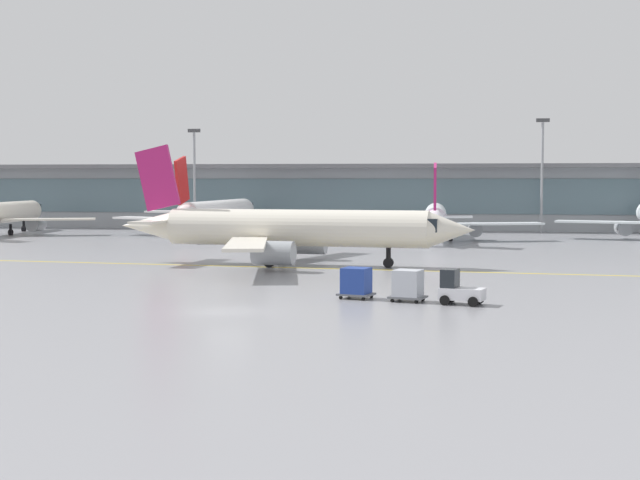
# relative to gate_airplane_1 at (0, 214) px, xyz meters

# --- Properties ---
(ground_plane) EXTENTS (400.00, 400.00, 0.00)m
(ground_plane) POSITION_rel_gate_airplane_1_xyz_m (47.76, -64.18, -2.83)
(ground_plane) COLOR gray
(taxiway_centreline_stripe) EXTENTS (109.57, 10.46, 0.01)m
(taxiway_centreline_stripe) POSITION_rel_gate_airplane_1_xyz_m (46.82, -38.72, -2.82)
(taxiway_centreline_stripe) COLOR yellow
(taxiway_centreline_stripe) RESTS_ON ground_plane
(terminal_concourse) EXTENTS (220.98, 11.00, 9.60)m
(terminal_concourse) POSITION_rel_gate_airplane_1_xyz_m (47.76, 22.19, 2.09)
(terminal_concourse) COLOR #9EA3A8
(terminal_concourse) RESTS_ON ground_plane
(gate_airplane_1) EXTENTS (26.43, 28.48, 9.43)m
(gate_airplane_1) POSITION_rel_gate_airplane_1_xyz_m (0.00, 0.00, 0.00)
(gate_airplane_1) COLOR silver
(gate_airplane_1) RESTS_ON ground_plane
(gate_airplane_2) EXTENTS (28.36, 30.59, 10.13)m
(gate_airplane_2) POSITION_rel_gate_airplane_1_xyz_m (29.43, 1.25, 0.21)
(gate_airplane_2) COLOR white
(gate_airplane_2) RESTS_ON ground_plane
(gate_airplane_3) EXTENTS (25.97, 27.88, 9.25)m
(gate_airplane_3) POSITION_rel_gate_airplane_1_xyz_m (57.74, -1.98, -0.05)
(gate_airplane_3) COLOR white
(gate_airplane_3) RESTS_ON ground_plane
(taxiing_regional_jet) EXTENTS (31.73, 29.37, 10.50)m
(taxiing_regional_jet) POSITION_rel_gate_airplane_1_xyz_m (46.41, -36.68, 0.32)
(taxiing_regional_jet) COLOR silver
(taxiing_regional_jet) RESTS_ON ground_plane
(baggage_tug) EXTENTS (2.87, 2.16, 2.10)m
(baggage_tug) POSITION_rel_gate_airplane_1_xyz_m (60.59, -59.30, -1.94)
(baggage_tug) COLOR silver
(baggage_tug) RESTS_ON ground_plane
(cargo_dolly_lead) EXTENTS (2.44, 2.09, 1.94)m
(cargo_dolly_lead) POSITION_rel_gate_airplane_1_xyz_m (57.55, -58.48, -1.77)
(cargo_dolly_lead) COLOR #595B60
(cargo_dolly_lead) RESTS_ON ground_plane
(cargo_dolly_trailing) EXTENTS (2.44, 2.09, 1.94)m
(cargo_dolly_trailing) POSITION_rel_gate_airplane_1_xyz_m (54.29, -57.60, -1.77)
(cargo_dolly_trailing) COLOR #595B60
(cargo_dolly_trailing) RESTS_ON ground_plane
(apron_light_mast_1) EXTENTS (1.80, 0.36, 14.60)m
(apron_light_mast_1) POSITION_rel_gate_airplane_1_xyz_m (22.93, 13.23, 5.16)
(apron_light_mast_1) COLOR gray
(apron_light_mast_1) RESTS_ON ground_plane
(apron_light_mast_2) EXTENTS (1.80, 0.36, 15.69)m
(apron_light_mast_2) POSITION_rel_gate_airplane_1_xyz_m (71.79, 14.49, 5.71)
(apron_light_mast_2) COLOR gray
(apron_light_mast_2) RESTS_ON ground_plane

